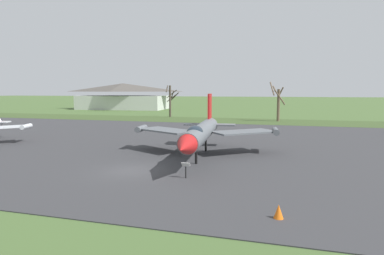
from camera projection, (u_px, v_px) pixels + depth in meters
The scene contains 9 objects.
ground_plane at pixel (132, 172), 23.59m from camera, with size 600.00×600.00×0.00m, color #425B2D.
asphalt_apron at pixel (187, 143), 36.19m from camera, with size 101.51×44.03×0.05m, color #333335.
grass_verge_strip at pixel (231, 121), 62.92m from camera, with size 161.51×12.00×0.06m, color #374B24.
jet_fighter_front_right at pixel (201, 132), 28.10m from camera, with size 13.29×15.83×5.32m.
info_placard_front_right at pixel (186, 168), 21.56m from camera, with size 0.54×0.28×1.09m.
bare_tree_far_left at pixel (170, 100), 72.14m from camera, with size 2.95×2.62×6.77m.
bare_tree_left_of_center at pixel (278, 102), 61.51m from camera, with size 2.99×2.61×7.25m.
visitor_building at pixel (123, 96), 103.04m from camera, with size 28.05×15.65×7.85m.
traffic_cone at pixel (279, 212), 14.78m from camera, with size 0.47×0.47×0.67m, color orange.
Camera 1 is at (10.55, -21.00, 5.62)m, focal length 31.60 mm.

